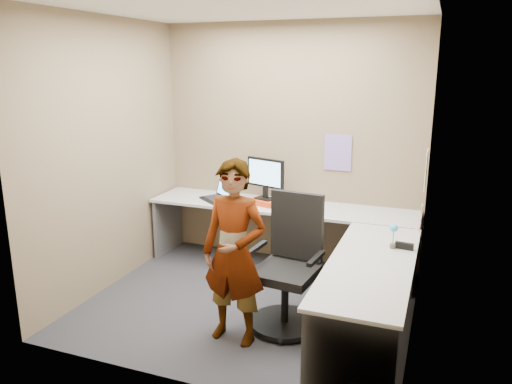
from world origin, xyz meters
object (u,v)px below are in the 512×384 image
at_px(monitor, 265,175).
at_px(office_chair, 288,275).
at_px(desk, 304,239).
at_px(person, 234,253).

bearing_deg(monitor, office_chair, -43.67).
distance_m(desk, person, 1.06).
height_order(desk, office_chair, office_chair).
relative_size(office_chair, person, 0.75).
bearing_deg(desk, monitor, 136.78).
bearing_deg(desk, office_chair, -86.94).
height_order(monitor, office_chair, monitor).
distance_m(desk, monitor, 0.96).
relative_size(desk, office_chair, 2.60).
bearing_deg(office_chair, monitor, 124.57).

